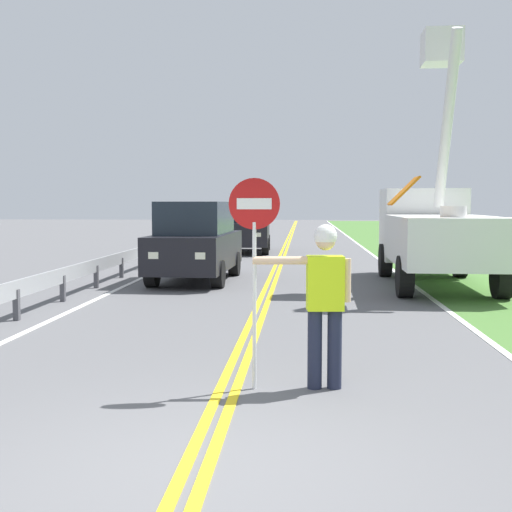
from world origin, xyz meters
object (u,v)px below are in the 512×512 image
at_px(stop_sign_paddle, 254,235).
at_px(oncoming_suv_nearest, 196,241).
at_px(utility_bucket_truck, 434,228).
at_px(oncoming_suv_second, 247,227).
at_px(flagger_worker, 324,295).

distance_m(stop_sign_paddle, oncoming_suv_nearest, 10.57).
relative_size(stop_sign_paddle, utility_bucket_truck, 0.34).
bearing_deg(oncoming_suv_second, stop_sign_paddle, -84.96).
bearing_deg(oncoming_suv_nearest, utility_bucket_truck, -3.01).
relative_size(oncoming_suv_nearest, oncoming_suv_second, 1.00).
bearing_deg(oncoming_suv_second, utility_bucket_truck, -62.45).
distance_m(flagger_worker, utility_bucket_truck, 10.38).
distance_m(utility_bucket_truck, oncoming_suv_nearest, 6.15).
bearing_deg(utility_bucket_truck, oncoming_suv_nearest, 176.99).
relative_size(flagger_worker, oncoming_suv_nearest, 0.39).
xyz_separation_m(utility_bucket_truck, oncoming_suv_nearest, (-6.13, 0.32, -0.38)).
height_order(utility_bucket_truck, oncoming_suv_nearest, utility_bucket_truck).
relative_size(flagger_worker, stop_sign_paddle, 0.78).
relative_size(flagger_worker, utility_bucket_truck, 0.27).
bearing_deg(flagger_worker, oncoming_suv_second, 97.15).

